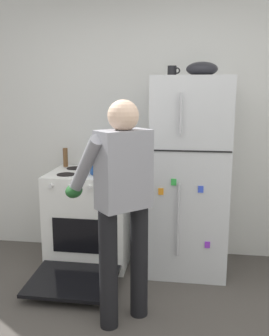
{
  "coord_description": "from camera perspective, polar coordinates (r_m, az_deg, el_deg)",
  "views": [
    {
      "loc": [
        0.42,
        -1.82,
        1.65
      ],
      "look_at": [
        -0.04,
        1.32,
        1.0
      ],
      "focal_mm": 40.02,
      "sensor_mm": 36.0,
      "label": 1
    }
  ],
  "objects": [
    {
      "name": "refrigerator",
      "position": [
        3.47,
        8.35,
        -1.2
      ],
      "size": [
        0.68,
        0.72,
        1.78
      ],
      "color": "silver",
      "rests_on": "ground"
    },
    {
      "name": "stove_range",
      "position": [
        3.7,
        -6.8,
        -7.61
      ],
      "size": [
        0.76,
        1.21,
        0.9
      ],
      "color": "white",
      "rests_on": "ground"
    },
    {
      "name": "pepper_mill",
      "position": [
        3.85,
        -10.47,
        1.61
      ],
      "size": [
        0.05,
        0.05,
        0.19
      ],
      "primitive_type": "cylinder",
      "color": "brown",
      "rests_on": "stove_range"
    },
    {
      "name": "red_pot",
      "position": [
        3.49,
        -4.6,
        0.13
      ],
      "size": [
        0.37,
        0.27,
        0.11
      ],
      "color": "#19479E",
      "rests_on": "stove_range"
    },
    {
      "name": "coffee_mug",
      "position": [
        3.44,
        5.77,
        14.46
      ],
      "size": [
        0.11,
        0.08,
        0.1
      ],
      "color": "black",
      "rests_on": "refrigerator"
    },
    {
      "name": "mixing_bowl",
      "position": [
        3.39,
        10.23,
        14.62
      ],
      "size": [
        0.27,
        0.27,
        0.12
      ],
      "primitive_type": "ellipsoid",
      "color": "black",
      "rests_on": "refrigerator"
    },
    {
      "name": "person_cook",
      "position": [
        2.6,
        -2.06,
        -3.95
      ],
      "size": [
        0.66,
        0.69,
        1.6
      ],
      "color": "black",
      "rests_on": "ground"
    },
    {
      "name": "kitchen_wall_back",
      "position": [
        3.8,
        1.95,
        7.06
      ],
      "size": [
        6.0,
        0.1,
        2.7
      ],
      "primitive_type": "cube",
      "color": "silver",
      "rests_on": "ground"
    }
  ]
}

